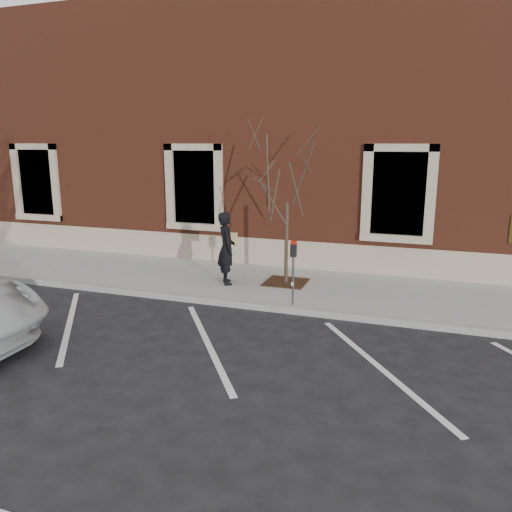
% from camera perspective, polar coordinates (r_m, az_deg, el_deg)
% --- Properties ---
extents(ground, '(120.00, 120.00, 0.00)m').
position_cam_1_polar(ground, '(11.59, -0.99, -5.94)').
color(ground, '#28282B').
rests_on(ground, ground).
extents(sidewalk_near, '(40.00, 3.50, 0.15)m').
position_cam_1_polar(sidewalk_near, '(13.14, 1.66, -3.31)').
color(sidewalk_near, '#AEACA4').
rests_on(sidewalk_near, ground).
extents(curb_near, '(40.00, 0.12, 0.15)m').
position_cam_1_polar(curb_near, '(11.52, -1.07, -5.66)').
color(curb_near, '#9E9E99').
rests_on(curb_near, ground).
extents(parking_stripes, '(28.00, 4.40, 0.01)m').
position_cam_1_polar(parking_stripes, '(9.69, -5.56, -9.84)').
color(parking_stripes, silver).
rests_on(parking_stripes, ground).
extents(building_civic, '(40.00, 8.62, 8.00)m').
position_cam_1_polar(building_civic, '(18.43, 7.57, 13.55)').
color(building_civic, maroon).
rests_on(building_civic, ground).
extents(man, '(0.74, 0.81, 1.87)m').
position_cam_1_polar(man, '(12.81, -3.40, 0.90)').
color(man, black).
rests_on(man, sidewalk_near).
extents(parking_meter, '(0.13, 0.10, 1.47)m').
position_cam_1_polar(parking_meter, '(11.07, 4.29, -0.55)').
color(parking_meter, '#595B60').
rests_on(parking_meter, sidewalk_near).
extents(tree_grate, '(1.06, 1.06, 0.03)m').
position_cam_1_polar(tree_grate, '(13.08, 3.43, -3.00)').
color(tree_grate, '#3B2613').
rests_on(tree_grate, sidewalk_near).
extents(sapling, '(2.29, 2.29, 3.82)m').
position_cam_1_polar(sapling, '(12.62, 3.59, 8.69)').
color(sapling, '#3E3326').
rests_on(sapling, sidewalk_near).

